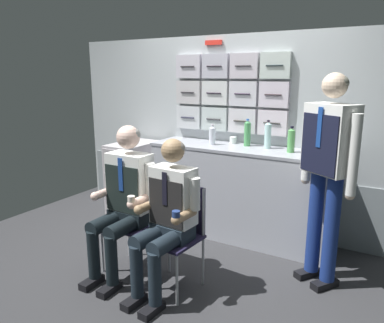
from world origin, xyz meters
The scene contains 16 objects.
ground centered at (0.00, 0.00, -0.02)m, with size 4.80×4.80×0.04m, color #2E2F31.
galley_bulkhead centered at (0.00, 1.37, 1.08)m, with size 4.20×0.14×2.15m.
galley_counter centered at (0.24, 1.09, 0.49)m, with size 1.96×0.53×0.99m.
service_trolley centered at (-1.09, 0.96, 0.50)m, with size 0.40×0.65×0.93m.
folding_chair_left centered at (-0.31, 0.04, 0.52)m, with size 0.40×0.40×0.84m.
crew_member_left centered at (-0.31, -0.11, 0.73)m, with size 0.52×0.64×1.31m.
folding_chair_right centered at (0.19, -0.03, 0.52)m, with size 0.43×0.43×0.84m.
crew_member_right centered at (0.18, -0.19, 0.69)m, with size 0.49×0.62×1.25m.
crew_member_standing centered at (1.21, 0.58, 1.05)m, with size 0.47×0.40×1.74m.
water_bottle_tall centered at (-0.08, 1.08, 1.09)m, with size 0.07×0.07×0.22m.
sparkling_bottle_green centered at (0.50, 1.17, 1.13)m, with size 0.07×0.07×0.29m.
water_bottle_blue_cap centered at (0.76, 1.10, 1.11)m, with size 0.07×0.07×0.26m.
water_bottle_short centered at (0.27, 1.20, 1.12)m, with size 0.07×0.07×0.29m.
espresso_cup_small centered at (1.01, 1.24, 1.03)m, with size 0.06×0.06×0.07m.
coffee_cup_spare centered at (0.08, 1.25, 1.03)m, with size 0.07×0.07×0.07m.
snack_banana centered at (0.97, 1.08, 1.01)m, with size 0.17×0.10×0.04m.
Camera 1 is at (1.73, -2.44, 1.73)m, focal length 34.79 mm.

